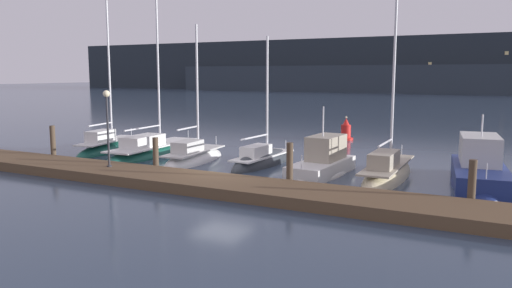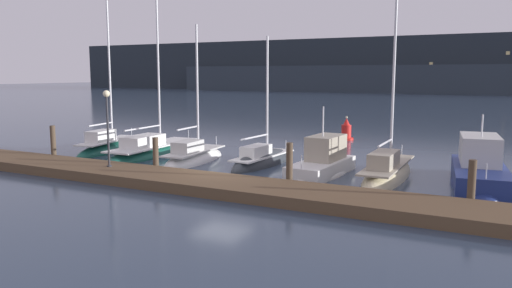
{
  "view_description": "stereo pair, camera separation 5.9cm",
  "coord_description": "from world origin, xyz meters",
  "px_view_note": "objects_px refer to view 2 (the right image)",
  "views": [
    {
      "loc": [
        11.64,
        -19.16,
        4.8
      ],
      "look_at": [
        0.0,
        3.46,
        1.2
      ],
      "focal_mm": 35.0,
      "sensor_mm": 36.0,
      "label": 1
    },
    {
      "loc": [
        11.69,
        -19.13,
        4.8
      ],
      "look_at": [
        0.0,
        3.46,
        1.2
      ],
      "focal_mm": 35.0,
      "sensor_mm": 36.0,
      "label": 2
    }
  ],
  "objects_px": {
    "sailboat_berth_6": "(387,176)",
    "channel_buoy": "(346,131)",
    "motorboat_berth_5": "(322,168)",
    "motorboat_berth_7": "(479,176)",
    "dock_lamppost": "(107,115)",
    "sailboat_berth_1": "(108,149)",
    "sailboat_berth_2": "(153,152)",
    "sailboat_berth_4": "(262,163)",
    "sailboat_berth_3": "(194,160)"
  },
  "relations": [
    {
      "from": "sailboat_berth_6",
      "to": "channel_buoy",
      "type": "bearing_deg",
      "value": 114.94
    },
    {
      "from": "motorboat_berth_5",
      "to": "motorboat_berth_7",
      "type": "distance_m",
      "value": 6.9
    },
    {
      "from": "motorboat_berth_7",
      "to": "dock_lamppost",
      "type": "height_order",
      "value": "dock_lamppost"
    },
    {
      "from": "dock_lamppost",
      "to": "sailboat_berth_1",
      "type": "bearing_deg",
      "value": 134.45
    },
    {
      "from": "sailboat_berth_2",
      "to": "motorboat_berth_5",
      "type": "xyz_separation_m",
      "value": [
        11.02,
        -1.03,
        0.21
      ]
    },
    {
      "from": "sailboat_berth_1",
      "to": "motorboat_berth_5",
      "type": "height_order",
      "value": "sailboat_berth_1"
    },
    {
      "from": "sailboat_berth_2",
      "to": "dock_lamppost",
      "type": "height_order",
      "value": "sailboat_berth_2"
    },
    {
      "from": "sailboat_berth_4",
      "to": "motorboat_berth_7",
      "type": "xyz_separation_m",
      "value": [
        10.51,
        0.18,
        0.28
      ]
    },
    {
      "from": "sailboat_berth_4",
      "to": "channel_buoy",
      "type": "height_order",
      "value": "sailboat_berth_4"
    },
    {
      "from": "sailboat_berth_6",
      "to": "sailboat_berth_1",
      "type": "bearing_deg",
      "value": 178.89
    },
    {
      "from": "sailboat_berth_1",
      "to": "motorboat_berth_5",
      "type": "xyz_separation_m",
      "value": [
        14.34,
        -0.72,
        0.16
      ]
    },
    {
      "from": "sailboat_berth_1",
      "to": "motorboat_berth_7",
      "type": "height_order",
      "value": "sailboat_berth_1"
    },
    {
      "from": "sailboat_berth_1",
      "to": "sailboat_berth_6",
      "type": "height_order",
      "value": "sailboat_berth_6"
    },
    {
      "from": "channel_buoy",
      "to": "motorboat_berth_7",
      "type": "bearing_deg",
      "value": -50.5
    },
    {
      "from": "sailboat_berth_6",
      "to": "sailboat_berth_4",
      "type": "bearing_deg",
      "value": 174.64
    },
    {
      "from": "sailboat_berth_2",
      "to": "sailboat_berth_6",
      "type": "bearing_deg",
      "value": -2.62
    },
    {
      "from": "channel_buoy",
      "to": "dock_lamppost",
      "type": "distance_m",
      "value": 18.85
    },
    {
      "from": "sailboat_berth_4",
      "to": "dock_lamppost",
      "type": "height_order",
      "value": "sailboat_berth_4"
    },
    {
      "from": "motorboat_berth_5",
      "to": "dock_lamppost",
      "type": "bearing_deg",
      "value": -151.0
    },
    {
      "from": "sailboat_berth_1",
      "to": "motorboat_berth_7",
      "type": "xyz_separation_m",
      "value": [
        21.14,
        0.47,
        0.2
      ]
    },
    {
      "from": "motorboat_berth_5",
      "to": "channel_buoy",
      "type": "xyz_separation_m",
      "value": [
        -2.78,
        12.82,
        0.28
      ]
    },
    {
      "from": "sailboat_berth_1",
      "to": "motorboat_berth_5",
      "type": "relative_size",
      "value": 1.82
    },
    {
      "from": "sailboat_berth_3",
      "to": "dock_lamppost",
      "type": "bearing_deg",
      "value": -105.6
    },
    {
      "from": "dock_lamppost",
      "to": "channel_buoy",
      "type": "bearing_deg",
      "value": 71.15
    },
    {
      "from": "sailboat_berth_4",
      "to": "sailboat_berth_6",
      "type": "bearing_deg",
      "value": -5.36
    },
    {
      "from": "sailboat_berth_6",
      "to": "motorboat_berth_7",
      "type": "xyz_separation_m",
      "value": [
        3.8,
        0.81,
        0.24
      ]
    },
    {
      "from": "sailboat_berth_3",
      "to": "motorboat_berth_7",
      "type": "height_order",
      "value": "sailboat_berth_3"
    },
    {
      "from": "sailboat_berth_2",
      "to": "sailboat_berth_6",
      "type": "xyz_separation_m",
      "value": [
        14.02,
        -0.64,
        0.0
      ]
    },
    {
      "from": "motorboat_berth_7",
      "to": "sailboat_berth_3",
      "type": "bearing_deg",
      "value": -175.52
    },
    {
      "from": "sailboat_berth_2",
      "to": "sailboat_berth_3",
      "type": "relative_size",
      "value": 1.32
    },
    {
      "from": "sailboat_berth_3",
      "to": "sailboat_berth_4",
      "type": "bearing_deg",
      "value": 14.08
    },
    {
      "from": "channel_buoy",
      "to": "motorboat_berth_5",
      "type": "bearing_deg",
      "value": -77.75
    },
    {
      "from": "sailboat_berth_1",
      "to": "sailboat_berth_4",
      "type": "xyz_separation_m",
      "value": [
        10.63,
        0.29,
        -0.08
      ]
    },
    {
      "from": "sailboat_berth_4",
      "to": "channel_buoy",
      "type": "bearing_deg",
      "value": 85.51
    },
    {
      "from": "sailboat_berth_2",
      "to": "sailboat_berth_4",
      "type": "xyz_separation_m",
      "value": [
        7.32,
        -0.01,
        -0.04
      ]
    },
    {
      "from": "sailboat_berth_6",
      "to": "sailboat_berth_2",
      "type": "bearing_deg",
      "value": 177.38
    },
    {
      "from": "sailboat_berth_1",
      "to": "dock_lamppost",
      "type": "height_order",
      "value": "sailboat_berth_1"
    },
    {
      "from": "sailboat_berth_1",
      "to": "motorboat_berth_7",
      "type": "relative_size",
      "value": 1.4
    },
    {
      "from": "motorboat_berth_7",
      "to": "channel_buoy",
      "type": "height_order",
      "value": "motorboat_berth_7"
    },
    {
      "from": "sailboat_berth_2",
      "to": "sailboat_berth_4",
      "type": "bearing_deg",
      "value": -0.1
    },
    {
      "from": "sailboat_berth_1",
      "to": "sailboat_berth_3",
      "type": "relative_size",
      "value": 1.21
    },
    {
      "from": "motorboat_berth_5",
      "to": "dock_lamppost",
      "type": "xyz_separation_m",
      "value": [
        -8.83,
        -4.89,
        2.54
      ]
    },
    {
      "from": "sailboat_berth_1",
      "to": "channel_buoy",
      "type": "xyz_separation_m",
      "value": [
        11.56,
        12.1,
        0.45
      ]
    },
    {
      "from": "sailboat_berth_2",
      "to": "channel_buoy",
      "type": "xyz_separation_m",
      "value": [
        8.24,
        11.79,
        0.49
      ]
    },
    {
      "from": "sailboat_berth_6",
      "to": "channel_buoy",
      "type": "distance_m",
      "value": 13.72
    },
    {
      "from": "sailboat_berth_2",
      "to": "sailboat_berth_3",
      "type": "xyz_separation_m",
      "value": [
        3.58,
        -0.95,
        -0.01
      ]
    },
    {
      "from": "sailboat_berth_1",
      "to": "sailboat_berth_4",
      "type": "height_order",
      "value": "sailboat_berth_1"
    },
    {
      "from": "motorboat_berth_5",
      "to": "sailboat_berth_3",
      "type": "bearing_deg",
      "value": 179.38
    },
    {
      "from": "sailboat_berth_2",
      "to": "motorboat_berth_7",
      "type": "xyz_separation_m",
      "value": [
        17.82,
        0.17,
        0.24
      ]
    },
    {
      "from": "motorboat_berth_5",
      "to": "motorboat_berth_7",
      "type": "height_order",
      "value": "motorboat_berth_5"
    }
  ]
}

